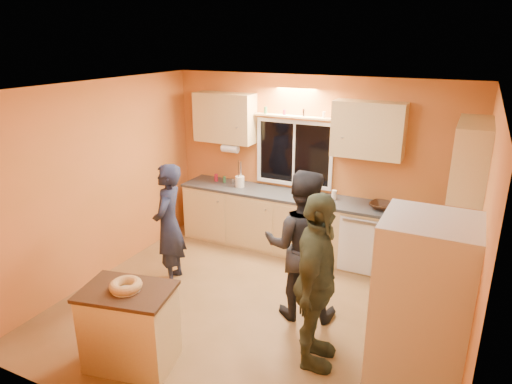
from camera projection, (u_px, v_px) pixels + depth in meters
The scene contains 14 objects.
ground at pixel (254, 310), 5.46m from camera, with size 4.50×4.50×0.00m, color brown.
room_shell at pixel (279, 173), 5.24m from camera, with size 4.54×4.04×2.61m.
back_counter at pixel (305, 225), 6.76m from camera, with size 4.23×0.62×0.90m.
right_counter at pixel (436, 295), 4.94m from camera, with size 0.62×1.84×0.90m.
refrigerator at pixel (419, 322), 3.71m from camera, with size 0.72×0.70×1.80m, color silver.
island at pixel (130, 327), 4.44m from camera, with size 0.96×0.75×0.83m.
bundt_pastry at pixel (126, 286), 4.30m from camera, with size 0.31×0.31×0.09m, color tan.
person_left at pixel (169, 225), 5.86m from camera, with size 0.59×0.39×1.62m, color black.
person_center at pixel (301, 245), 5.12m from camera, with size 0.86×0.67×1.76m, color black.
person_right at pixel (316, 283), 4.31m from camera, with size 1.05×0.44×1.79m, color #2D3421.
mixing_bowl at pixel (382, 206), 6.14m from camera, with size 0.33×0.33×0.08m, color black.
utensil_crock at pixel (240, 182), 7.02m from camera, with size 0.14×0.14×0.17m, color #EDE2C7.
potted_plant at pixel (434, 257), 4.49m from camera, with size 0.25×0.22×0.28m, color gray.
red_box at pixel (445, 252), 4.84m from camera, with size 0.16×0.12×0.07m, color #B41B2E.
Camera 1 is at (2.07, -4.24, 3.10)m, focal length 32.00 mm.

